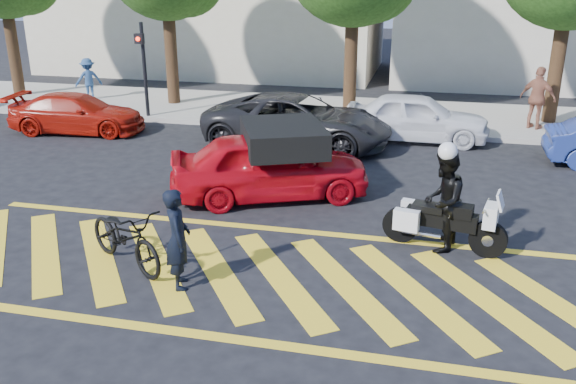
% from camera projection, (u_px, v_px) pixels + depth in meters
% --- Properties ---
extents(ground, '(90.00, 90.00, 0.00)m').
position_uv_depth(ground, '(251.00, 274.00, 10.23)').
color(ground, black).
rests_on(ground, ground).
extents(sidewalk, '(60.00, 5.00, 0.15)m').
position_uv_depth(sidewalk, '(349.00, 113.00, 21.16)').
color(sidewalk, '#9E998E').
rests_on(sidewalk, ground).
extents(crosswalk, '(12.33, 4.00, 0.01)m').
position_uv_depth(crosswalk, '(249.00, 273.00, 10.23)').
color(crosswalk, yellow).
rests_on(crosswalk, ground).
extents(signal_pole, '(0.28, 0.43, 3.20)m').
position_uv_depth(signal_pole, '(143.00, 63.00, 19.85)').
color(signal_pole, black).
rests_on(signal_pole, ground).
extents(officer_bike, '(0.61, 0.72, 1.66)m').
position_uv_depth(officer_bike, '(178.00, 239.00, 9.56)').
color(officer_bike, black).
rests_on(officer_bike, ground).
extents(bicycle, '(2.13, 1.69, 1.08)m').
position_uv_depth(bicycle, '(125.00, 237.00, 10.33)').
color(bicycle, black).
rests_on(bicycle, ground).
extents(police_motorcycle, '(2.22, 0.90, 0.99)m').
position_uv_depth(police_motorcycle, '(442.00, 221.00, 10.97)').
color(police_motorcycle, black).
rests_on(police_motorcycle, ground).
extents(officer_moto, '(0.87, 1.03, 1.86)m').
position_uv_depth(officer_moto, '(443.00, 201.00, 10.83)').
color(officer_moto, black).
rests_on(officer_moto, ground).
extents(red_convertible, '(4.69, 3.33, 1.48)m').
position_uv_depth(red_convertible, '(270.00, 165.00, 13.40)').
color(red_convertible, '#BC0814').
rests_on(red_convertible, ground).
extents(parked_left, '(4.29, 2.14, 1.20)m').
position_uv_depth(parked_left, '(77.00, 113.00, 18.84)').
color(parked_left, '#A7150A').
rests_on(parked_left, ground).
extents(parked_mid_left, '(5.46, 2.77, 1.48)m').
position_uv_depth(parked_mid_left, '(298.00, 121.00, 17.29)').
color(parked_mid_left, black).
rests_on(parked_mid_left, ground).
extents(parked_mid_right, '(4.16, 1.69, 1.41)m').
position_uv_depth(parked_mid_right, '(417.00, 117.00, 17.88)').
color(parked_mid_right, white).
rests_on(parked_mid_right, ground).
extents(pedestrian_left, '(1.12, 1.07, 1.53)m').
position_uv_depth(pedestrian_left, '(88.00, 79.00, 22.85)').
color(pedestrian_left, navy).
rests_on(pedestrian_left, sidewalk).
extents(pedestrian_right, '(1.18, 1.00, 1.90)m').
position_uv_depth(pedestrian_right, '(538.00, 98.00, 18.55)').
color(pedestrian_right, '#9F6048').
rests_on(pedestrian_right, sidewalk).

